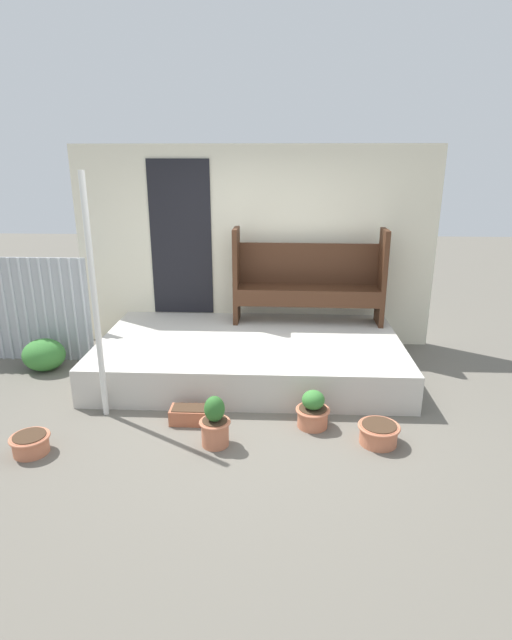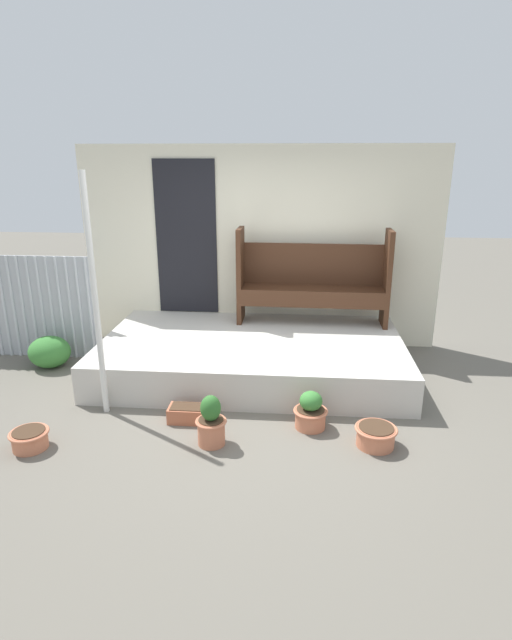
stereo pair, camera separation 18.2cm
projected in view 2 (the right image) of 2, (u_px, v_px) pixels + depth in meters
name	position (u px, v px, depth m)	size (l,w,h in m)	color
ground_plane	(246.00, 412.00, 5.00)	(24.00, 24.00, 0.00)	#666056
porch_slab	(252.00, 355.00, 5.90)	(3.49, 2.02, 0.41)	beige
house_wall	(256.00, 248.00, 6.54)	(4.69, 0.08, 2.60)	beige
fence_corrugated	(9.00, 307.00, 6.26)	(2.22, 0.05, 1.30)	#ADB2B7
support_post	(95.00, 300.00, 4.67)	(0.06, 0.06, 2.33)	silver
bench	(313.00, 278.00, 6.26)	(1.88, 0.43, 1.20)	#422616
flower_pot_left	(30.00, 438.00, 4.36)	(0.34, 0.34, 0.17)	#C67251
flower_pot_middle	(211.00, 423.00, 4.39)	(0.28, 0.28, 0.47)	#C67251
flower_pot_right	(311.00, 412.00, 4.68)	(0.33, 0.33, 0.37)	#C67251
flower_pot_far_right	(376.00, 435.00, 4.40)	(0.38, 0.38, 0.19)	#C67251
planter_box_rect	(190.00, 414.00, 4.82)	(0.41, 0.21, 0.16)	#B26042
shrub_by_fence	(50.00, 352.00, 6.04)	(0.50, 0.45, 0.39)	#387A33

